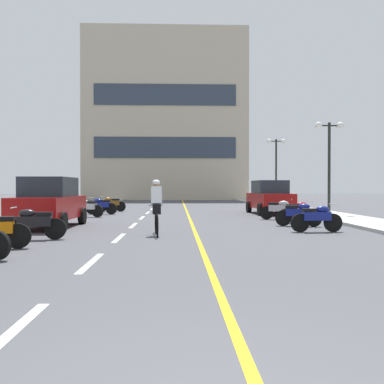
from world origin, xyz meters
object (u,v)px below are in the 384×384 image
(motorcycle_6, at_px, (299,214))
(motorcycle_11, at_px, (111,204))
(motorcycle_5, at_px, (317,218))
(motorcycle_8, at_px, (279,209))
(parked_car_mid, at_px, (270,197))
(motorcycle_9, at_px, (87,207))
(motorcycle_4, at_px, (34,223))
(street_lamp_mid, at_px, (329,146))
(street_lamp_far, at_px, (276,156))
(cyclist_rider, at_px, (156,206))
(motorcycle_10, at_px, (101,206))
(motorcycle_7, at_px, (298,211))
(parked_car_near, at_px, (50,202))

(motorcycle_6, distance_m, motorcycle_11, 12.77)
(motorcycle_5, distance_m, motorcycle_8, 5.21)
(parked_car_mid, height_order, motorcycle_6, parked_car_mid)
(motorcycle_9, bearing_deg, motorcycle_4, -87.33)
(motorcycle_6, height_order, motorcycle_8, same)
(street_lamp_mid, bearing_deg, motorcycle_6, -119.64)
(motorcycle_4, height_order, motorcycle_6, same)
(street_lamp_far, xyz_separation_m, motorcycle_11, (-11.51, -7.17, -3.34))
(parked_car_mid, xyz_separation_m, cyclist_rider, (-5.68, -10.04, -0.03))
(parked_car_mid, relative_size, motorcycle_11, 2.61)
(motorcycle_5, xyz_separation_m, cyclist_rider, (-5.17, -0.67, 0.41))
(motorcycle_4, xyz_separation_m, motorcycle_9, (-0.42, 8.97, 0.00))
(motorcycle_5, relative_size, motorcycle_6, 1.04)
(motorcycle_5, distance_m, motorcycle_6, 2.02)
(motorcycle_5, relative_size, motorcycle_9, 1.04)
(motorcycle_8, bearing_deg, motorcycle_10, 154.86)
(motorcycle_8, distance_m, cyclist_rider, 7.86)
(parked_car_mid, height_order, motorcycle_5, parked_car_mid)
(motorcycle_5, height_order, motorcycle_6, same)
(street_lamp_mid, relative_size, parked_car_mid, 1.08)
(parked_car_mid, relative_size, motorcycle_10, 2.52)
(motorcycle_5, height_order, motorcycle_8, same)
(street_lamp_mid, xyz_separation_m, motorcycle_7, (-2.75, -4.07, -3.07))
(motorcycle_4, xyz_separation_m, motorcycle_6, (8.48, 3.76, 0.00))
(street_lamp_mid, distance_m, motorcycle_8, 4.95)
(motorcycle_5, height_order, motorcycle_7, same)
(motorcycle_8, distance_m, motorcycle_10, 9.54)
(motorcycle_9, bearing_deg, motorcycle_5, -39.04)
(motorcycle_5, relative_size, motorcycle_10, 1.01)
(street_lamp_mid, bearing_deg, parked_car_mid, 145.13)
(parked_car_near, relative_size, motorcycle_8, 2.54)
(street_lamp_far, xyz_separation_m, motorcycle_4, (-11.57, -20.52, -3.34))
(parked_car_mid, height_order, motorcycle_8, parked_car_mid)
(parked_car_mid, xyz_separation_m, motorcycle_6, (-0.52, -7.35, -0.44))
(parked_car_near, xyz_separation_m, motorcycle_6, (9.14, 0.13, -0.44))
(parked_car_mid, distance_m, motorcycle_5, 9.39)
(parked_car_near, distance_m, cyclist_rider, 4.74)
(street_lamp_mid, relative_size, cyclist_rider, 2.62)
(motorcycle_11, bearing_deg, parked_car_near, -94.22)
(street_lamp_mid, relative_size, motorcycle_8, 2.79)
(parked_car_near, bearing_deg, motorcycle_6, 0.80)
(motorcycle_5, distance_m, motorcycle_9, 11.48)
(street_lamp_far, height_order, motorcycle_6, street_lamp_far)
(motorcycle_9, height_order, motorcycle_10, same)
(street_lamp_mid, relative_size, street_lamp_far, 0.92)
(motorcycle_4, bearing_deg, parked_car_near, 100.20)
(motorcycle_7, xyz_separation_m, motorcycle_9, (-9.29, 3.76, 0.00))
(street_lamp_far, relative_size, parked_car_near, 1.20)
(motorcycle_4, bearing_deg, street_lamp_far, 60.58)
(street_lamp_far, height_order, parked_car_mid, street_lamp_far)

